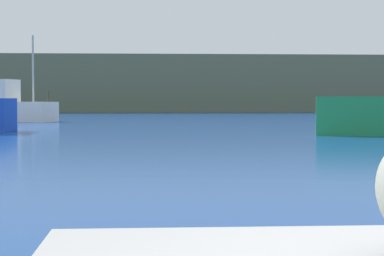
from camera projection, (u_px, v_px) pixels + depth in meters
hillside_backdrop at (161, 85)px, 77.34m from camera, size 140.00×13.17×6.08m
fishing_boat_white at (7, 106)px, 42.94m from camera, size 6.29×4.29×5.31m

